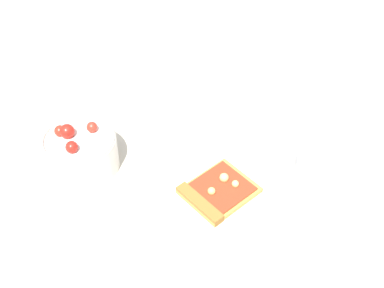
% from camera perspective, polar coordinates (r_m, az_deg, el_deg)
% --- Properties ---
extents(ground_plane, '(2.40, 2.40, 0.00)m').
position_cam_1_polar(ground_plane, '(0.86, -1.49, -5.01)').
color(ground_plane, beige).
rests_on(ground_plane, ground).
extents(plate, '(0.23, 0.23, 0.01)m').
position_cam_1_polar(plate, '(0.86, 0.95, -4.02)').
color(plate, silver).
rests_on(plate, ground_plane).
extents(pizza_slice_main, '(0.12, 0.13, 0.02)m').
position_cam_1_polar(pizza_slice_main, '(0.82, 2.76, -5.54)').
color(pizza_slice_main, gold).
rests_on(pizza_slice_main, plate).
extents(salad_bowl, '(0.13, 0.13, 0.09)m').
position_cam_1_polar(salad_bowl, '(0.89, -12.68, -0.76)').
color(salad_bowl, white).
rests_on(salad_bowl, ground_plane).
extents(soda_glass, '(0.08, 0.08, 0.14)m').
position_cam_1_polar(soda_glass, '(0.83, 14.32, -1.76)').
color(soda_glass, silver).
rests_on(soda_glass, ground_plane).
extents(paper_napkin, '(0.17, 0.13, 0.00)m').
position_cam_1_polar(paper_napkin, '(1.03, -1.49, 5.21)').
color(paper_napkin, white).
rests_on(paper_napkin, ground_plane).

